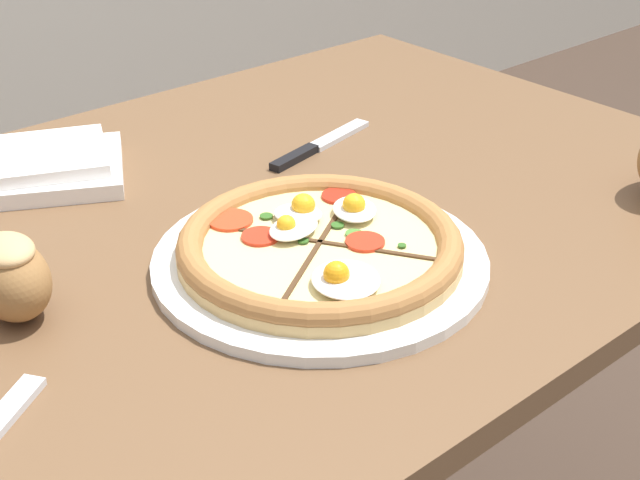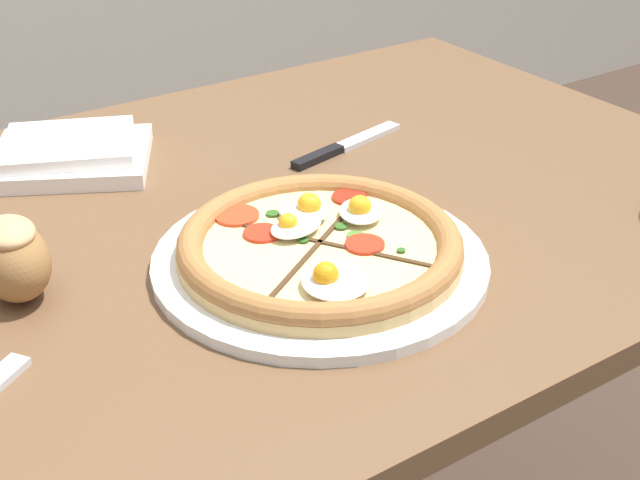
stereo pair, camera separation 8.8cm
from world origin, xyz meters
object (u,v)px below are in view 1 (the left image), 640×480
dining_table (258,301)px  bread_piece_near (11,276)px  pizza (320,249)px  napkin_folded (42,166)px  knife_main (320,145)px

dining_table → bread_piece_near: bearing=-175.7°
pizza → bread_piece_near: bread_piece_near is taller
napkin_folded → knife_main: size_ratio=1.27×
dining_table → napkin_folded: bearing=121.0°
bread_piece_near → pizza: bearing=-23.3°
dining_table → knife_main: (0.17, 0.09, 0.12)m
pizza → bread_piece_near: bearing=156.7°
napkin_folded → bread_piece_near: bread_piece_near is taller
napkin_folded → dining_table: bearing=-59.0°
dining_table → napkin_folded: (-0.14, 0.24, 0.14)m
pizza → napkin_folded: bearing=108.0°
dining_table → pizza: (-0.02, -0.14, 0.14)m
dining_table → napkin_folded: napkin_folded is taller
napkin_folded → bread_piece_near: 0.30m
knife_main → napkin_folded: bearing=142.5°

